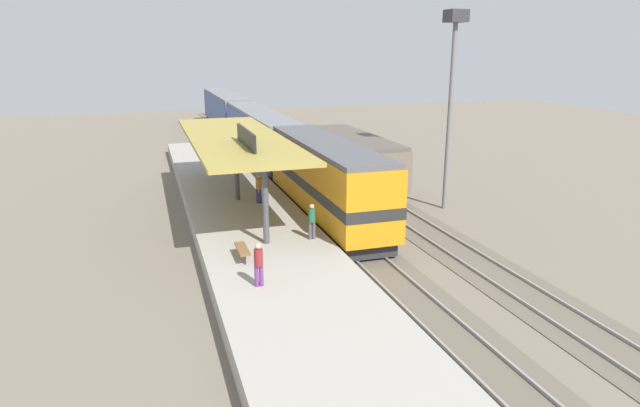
{
  "coord_description": "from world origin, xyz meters",
  "views": [
    {
      "loc": [
        -9.52,
        -31.54,
        9.53
      ],
      "look_at": [
        -1.38,
        -6.03,
        2.0
      ],
      "focal_mm": 30.84,
      "sensor_mm": 36.0,
      "label": 1
    }
  ],
  "objects_px": {
    "passenger_carriage_rear": "(226,111)",
    "platform_bench": "(242,249)",
    "locomotive": "(326,180)",
    "passenger_carriage_front": "(261,136)",
    "person_boarding": "(259,187)",
    "person_walking": "(312,220)",
    "freight_car": "(356,159)",
    "light_mast": "(453,69)",
    "person_waiting": "(259,262)"
  },
  "relations": [
    {
      "from": "platform_bench",
      "to": "freight_car",
      "type": "relative_size",
      "value": 0.14
    },
    {
      "from": "platform_bench",
      "to": "passenger_carriage_front",
      "type": "distance_m",
      "value": 25.54
    },
    {
      "from": "freight_car",
      "to": "person_walking",
      "type": "xyz_separation_m",
      "value": [
        -7.03,
        -12.41,
        -0.12
      ]
    },
    {
      "from": "freight_car",
      "to": "person_waiting",
      "type": "relative_size",
      "value": 7.02
    },
    {
      "from": "passenger_carriage_rear",
      "to": "person_walking",
      "type": "bearing_deg",
      "value": -93.16
    },
    {
      "from": "locomotive",
      "to": "person_boarding",
      "type": "height_order",
      "value": "locomotive"
    },
    {
      "from": "person_waiting",
      "to": "person_boarding",
      "type": "relative_size",
      "value": 1.0
    },
    {
      "from": "person_waiting",
      "to": "person_boarding",
      "type": "height_order",
      "value": "same"
    },
    {
      "from": "platform_bench",
      "to": "freight_car",
      "type": "distance_m",
      "value": 17.54
    },
    {
      "from": "freight_car",
      "to": "person_walking",
      "type": "distance_m",
      "value": 14.26
    },
    {
      "from": "person_boarding",
      "to": "locomotive",
      "type": "bearing_deg",
      "value": -25.66
    },
    {
      "from": "person_boarding",
      "to": "passenger_carriage_front",
      "type": "bearing_deg",
      "value": 77.76
    },
    {
      "from": "locomotive",
      "to": "person_waiting",
      "type": "relative_size",
      "value": 8.44
    },
    {
      "from": "light_mast",
      "to": "person_boarding",
      "type": "bearing_deg",
      "value": 172.46
    },
    {
      "from": "light_mast",
      "to": "person_walking",
      "type": "height_order",
      "value": "light_mast"
    },
    {
      "from": "passenger_carriage_rear",
      "to": "person_walking",
      "type": "height_order",
      "value": "passenger_carriage_rear"
    },
    {
      "from": "locomotive",
      "to": "passenger_carriage_rear",
      "type": "xyz_separation_m",
      "value": [
        0.0,
        38.8,
        -0.1
      ]
    },
    {
      "from": "person_waiting",
      "to": "person_boarding",
      "type": "bearing_deg",
      "value": 78.41
    },
    {
      "from": "passenger_carriage_front",
      "to": "person_walking",
      "type": "height_order",
      "value": "passenger_carriage_front"
    },
    {
      "from": "passenger_carriage_front",
      "to": "person_boarding",
      "type": "xyz_separation_m",
      "value": [
        -3.54,
        -16.3,
        -0.46
      ]
    },
    {
      "from": "locomotive",
      "to": "passenger_carriage_rear",
      "type": "distance_m",
      "value": 38.8
    },
    {
      "from": "passenger_carriage_front",
      "to": "person_boarding",
      "type": "height_order",
      "value": "passenger_carriage_front"
    },
    {
      "from": "passenger_carriage_rear",
      "to": "freight_car",
      "type": "xyz_separation_m",
      "value": [
        4.6,
        -31.64,
        -0.34
      ]
    },
    {
      "from": "passenger_carriage_front",
      "to": "light_mast",
      "type": "bearing_deg",
      "value": -66.34
    },
    {
      "from": "platform_bench",
      "to": "passenger_carriage_front",
      "type": "height_order",
      "value": "passenger_carriage_front"
    },
    {
      "from": "passenger_carriage_rear",
      "to": "person_waiting",
      "type": "relative_size",
      "value": 11.7
    },
    {
      "from": "light_mast",
      "to": "person_walking",
      "type": "relative_size",
      "value": 6.84
    },
    {
      "from": "platform_bench",
      "to": "person_waiting",
      "type": "height_order",
      "value": "person_waiting"
    },
    {
      "from": "freight_car",
      "to": "light_mast",
      "type": "bearing_deg",
      "value": -65.3
    },
    {
      "from": "passenger_carriage_rear",
      "to": "person_walking",
      "type": "distance_m",
      "value": 44.12
    },
    {
      "from": "freight_car",
      "to": "passenger_carriage_rear",
      "type": "bearing_deg",
      "value": 98.27
    },
    {
      "from": "passenger_carriage_front",
      "to": "person_waiting",
      "type": "distance_m",
      "value": 28.39
    },
    {
      "from": "passenger_carriage_front",
      "to": "person_waiting",
      "type": "height_order",
      "value": "passenger_carriage_front"
    },
    {
      "from": "locomotive",
      "to": "person_walking",
      "type": "distance_m",
      "value": 5.82
    },
    {
      "from": "locomotive",
      "to": "person_walking",
      "type": "relative_size",
      "value": 8.44
    },
    {
      "from": "platform_bench",
      "to": "locomotive",
      "type": "xyz_separation_m",
      "value": [
        6.0,
        6.81,
        1.07
      ]
    },
    {
      "from": "platform_bench",
      "to": "person_waiting",
      "type": "distance_m",
      "value": 3.0
    },
    {
      "from": "locomotive",
      "to": "person_boarding",
      "type": "distance_m",
      "value": 3.96
    },
    {
      "from": "person_walking",
      "to": "platform_bench",
      "type": "bearing_deg",
      "value": -156.43
    },
    {
      "from": "freight_car",
      "to": "light_mast",
      "type": "height_order",
      "value": "light_mast"
    },
    {
      "from": "passenger_carriage_front",
      "to": "light_mast",
      "type": "relative_size",
      "value": 1.71
    },
    {
      "from": "locomotive",
      "to": "light_mast",
      "type": "height_order",
      "value": "light_mast"
    },
    {
      "from": "person_boarding",
      "to": "person_waiting",
      "type": "bearing_deg",
      "value": -101.59
    },
    {
      "from": "freight_car",
      "to": "locomotive",
      "type": "bearing_deg",
      "value": -122.73
    },
    {
      "from": "passenger_carriage_rear",
      "to": "platform_bench",
      "type": "bearing_deg",
      "value": -97.49
    },
    {
      "from": "passenger_carriage_front",
      "to": "person_boarding",
      "type": "bearing_deg",
      "value": -102.24
    },
    {
      "from": "light_mast",
      "to": "person_walking",
      "type": "bearing_deg",
      "value": -151.96
    },
    {
      "from": "locomotive",
      "to": "person_walking",
      "type": "xyz_separation_m",
      "value": [
        -2.43,
        -5.25,
        -0.56
      ]
    },
    {
      "from": "platform_bench",
      "to": "locomotive",
      "type": "relative_size",
      "value": 0.12
    },
    {
      "from": "locomotive",
      "to": "light_mast",
      "type": "relative_size",
      "value": 1.23
    }
  ]
}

